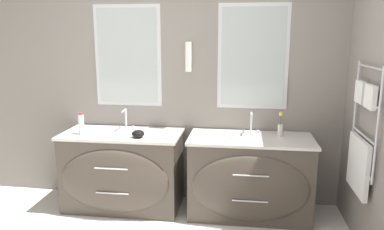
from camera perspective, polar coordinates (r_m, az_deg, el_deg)
The scene contains 9 objects.
wall_back at distance 3.89m, azimuth -2.35°, elevation 5.77°, with size 4.97×0.14×2.60m.
vanity_left at distance 3.87m, azimuth -10.62°, elevation -8.36°, with size 1.19×0.64×0.78m.
vanity_right at distance 3.69m, azimuth 8.79°, elevation -9.35°, with size 1.19×0.64×0.78m.
faucet_left at distance 3.89m, azimuth -10.11°, elevation -0.67°, with size 0.17×0.13×0.22m.
faucet_right at distance 3.71m, azimuth 9.00°, elevation -1.26°, with size 0.17×0.13×0.22m.
toiletry_bottle at distance 3.82m, azimuth -16.52°, elevation -1.32°, with size 0.06×0.06×0.22m.
amenity_bowl at distance 3.59m, azimuth -8.22°, elevation -2.85°, with size 0.12×0.12×0.07m.
flower_vase at distance 3.68m, azimuth 13.33°, elevation -1.71°, with size 0.05×0.05×0.24m.
soap_dish at distance 3.45m, azimuth 6.07°, elevation -3.74°, with size 0.11×0.07×0.04m.
Camera 1 is at (0.68, -2.05, 1.74)m, focal length 35.00 mm.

